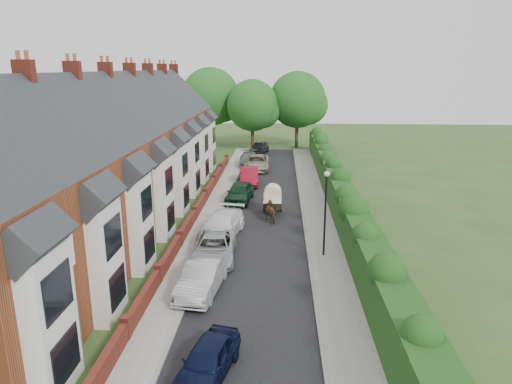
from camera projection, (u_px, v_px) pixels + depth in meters
ground at (263, 287)px, 23.09m from camera, size 140.00×140.00×0.00m
road at (262, 218)px, 33.71m from camera, size 6.00×58.00×0.02m
pavement_hedge_side at (318, 218)px, 33.48m from camera, size 2.20×58.00×0.12m
pavement_house_side at (210, 216)px, 33.90m from camera, size 1.70×58.00×0.12m
kerb_hedge_side at (303, 218)px, 33.54m from camera, size 0.18×58.00×0.13m
kerb_house_side at (221, 216)px, 33.86m from camera, size 0.18×58.00×0.13m
hedge at (343, 198)px, 32.98m from camera, size 2.10×58.00×2.85m
terrace_row at (115, 160)px, 32.10m from camera, size 9.05×40.50×11.50m
garden_wall_row at (194, 215)px, 32.88m from camera, size 0.35×40.35×1.10m
lamppost at (326, 203)px, 25.90m from camera, size 0.32×0.32×5.16m
tree_far_left at (255, 107)px, 60.32m from camera, size 7.14×6.80×9.29m
tree_far_right at (300, 101)px, 61.77m from camera, size 7.98×7.60×10.31m
tree_far_back at (214, 98)px, 63.28m from camera, size 8.40×8.00×10.82m
car_navy at (207, 360)px, 16.26m from camera, size 2.37×4.11×1.32m
car_silver_a at (203, 277)px, 22.47m from camera, size 2.20×4.88×1.56m
car_silver_b at (214, 248)px, 26.21m from camera, size 2.63×5.27×1.43m
car_white at (221, 225)px, 29.79m from camera, size 3.03×5.68×1.57m
car_green at (240, 192)px, 37.53m from camera, size 2.37×4.86×1.60m
car_red at (249, 176)px, 43.23m from camera, size 2.03×4.85×1.56m
car_beige at (257, 163)px, 49.37m from camera, size 2.72×5.71×1.57m
car_grey at (249, 159)px, 51.36m from camera, size 2.28×5.13×1.46m
car_black at (259, 147)px, 58.73m from camera, size 2.76×4.81×1.54m
horse at (272, 212)px, 32.69m from camera, size 1.44×1.91×1.47m
horse_cart at (273, 197)px, 34.35m from camera, size 1.41×3.11×2.25m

